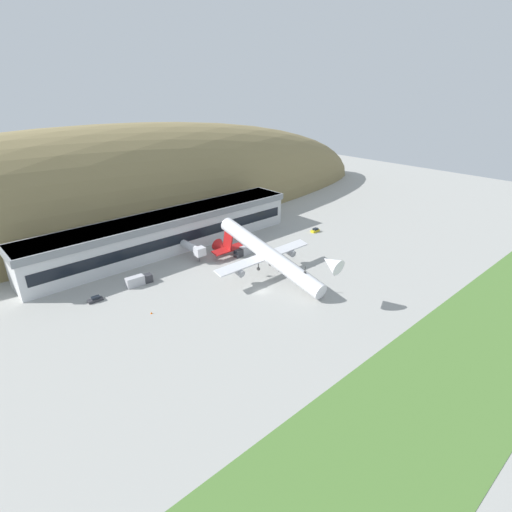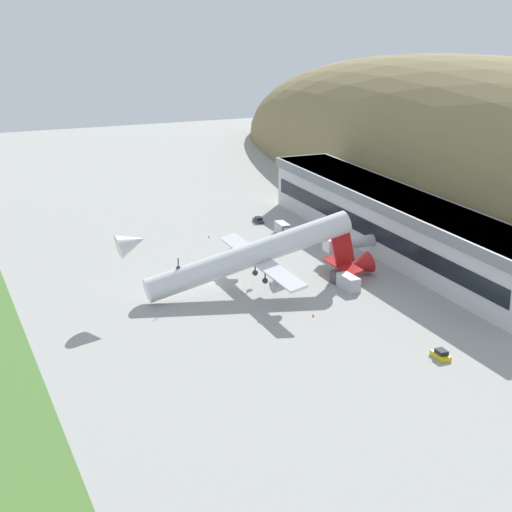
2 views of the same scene
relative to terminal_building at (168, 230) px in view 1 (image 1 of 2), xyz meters
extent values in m
plane|color=#9E9E99|center=(3.17, -46.67, -7.51)|extent=(420.37, 420.37, 0.00)
cube|color=#4C7533|center=(3.17, -100.75, -7.47)|extent=(378.34, 30.00, 0.08)
ellipsoid|color=olive|center=(-8.85, 42.62, -7.51)|extent=(336.33, 65.74, 82.52)
cube|color=silver|center=(0.00, 0.02, -0.89)|extent=(102.26, 14.16, 13.23)
cube|color=gray|center=(0.00, 0.02, 4.54)|extent=(103.46, 15.36, 2.38)
cube|color=black|center=(0.00, -7.11, -1.55)|extent=(98.17, 0.16, 3.71)
cylinder|color=silver|center=(1.62, -12.26, -3.51)|extent=(2.60, 10.39, 2.60)
cube|color=silver|center=(1.62, -17.45, -3.51)|extent=(3.38, 2.86, 2.86)
cylinder|color=slate|center=(1.62, -16.95, -5.51)|extent=(0.36, 0.36, 4.00)
cylinder|color=silver|center=(11.75, -40.83, -0.10)|extent=(4.73, 43.47, 14.01)
cone|color=silver|center=(11.75, -64.60, 5.16)|extent=(4.64, 6.09, 5.65)
cone|color=red|center=(11.75, -16.61, -5.45)|extent=(4.64, 7.01, 5.86)
cube|color=red|center=(11.75, -20.30, -0.55)|extent=(0.50, 5.92, 8.89)
cube|color=red|center=(11.75, -20.07, -4.69)|extent=(12.31, 3.31, 1.07)
cube|color=silver|center=(11.75, -38.71, -1.40)|extent=(37.22, 3.61, 1.22)
cylinder|color=#9E9EA3|center=(0.59, -39.24, -2.83)|extent=(2.30, 4.01, 3.02)
cylinder|color=#9E9EA3|center=(22.92, -39.24, -2.83)|extent=(2.30, 4.01, 3.02)
cylinder|color=#2D2D2D|center=(9.15, -38.71, -3.80)|extent=(0.28, 0.28, 2.20)
cylinder|color=#2D2D2D|center=(9.15, -38.71, -4.90)|extent=(0.45, 1.10, 1.10)
cylinder|color=#2D2D2D|center=(14.36, -38.71, -3.80)|extent=(0.28, 0.28, 2.20)
cylinder|color=#2D2D2D|center=(14.36, -38.71, -4.90)|extent=(0.45, 1.10, 1.10)
cylinder|color=#2D2D2D|center=(11.75, -55.69, 0.07)|extent=(0.22, 0.22, 1.98)
cylinder|color=#2D2D2D|center=(11.75, -55.69, -0.92)|extent=(0.30, 0.82, 0.82)
cube|color=#333338|center=(-35.62, -19.52, -7.11)|extent=(4.14, 1.85, 0.79)
cube|color=black|center=(-35.41, -19.53, -6.39)|extent=(2.29, 1.53, 0.65)
cube|color=gold|center=(53.94, -24.24, -7.08)|extent=(3.86, 1.81, 0.86)
cube|color=black|center=(54.13, -24.24, -6.30)|extent=(2.13, 1.52, 0.70)
cube|color=#333338|center=(-18.82, -18.66, -6.26)|extent=(2.71, 2.47, 2.50)
cube|color=black|center=(-17.51, -18.74, -5.81)|extent=(0.20, 1.97, 1.10)
cube|color=#B7B7BC|center=(-22.83, -18.41, -6.04)|extent=(5.60, 2.65, 2.94)
cube|color=#333338|center=(14.43, -22.51, -6.21)|extent=(2.79, 2.54, 2.61)
cube|color=black|center=(13.06, -22.58, -5.74)|extent=(0.18, 2.06, 1.15)
cube|color=#B7B7BC|center=(18.61, -22.32, -6.07)|extent=(5.80, 2.68, 2.87)
cube|color=orange|center=(-27.07, -36.02, -7.49)|extent=(0.52, 0.52, 0.03)
cone|color=orange|center=(-27.07, -36.02, -7.20)|extent=(0.40, 0.40, 0.55)
cube|color=orange|center=(29.36, -35.40, -7.49)|extent=(0.52, 0.52, 0.03)
cone|color=orange|center=(29.36, -35.40, -7.20)|extent=(0.40, 0.40, 0.55)
camera|label=1|loc=(-67.44, -122.60, 49.52)|focal=28.00mm
camera|label=2|loc=(161.22, -100.91, 50.57)|focal=60.00mm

